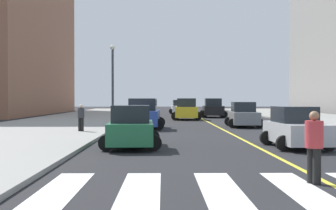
{
  "coord_description": "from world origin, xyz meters",
  "views": [
    {
      "loc": [
        -4.0,
        -5.8,
        2.04
      ],
      "look_at": [
        -3.52,
        33.9,
        1.48
      ],
      "focal_mm": 46.38,
      "sensor_mm": 36.0,
      "label": 1
    }
  ],
  "objects_px": {
    "car_blue_seventh": "(143,115)",
    "pedestrian_crossing": "(314,144)",
    "car_yellow_nearest": "(186,110)",
    "fire_hydrant": "(311,117)",
    "pedestrian_walking_west": "(81,116)",
    "car_green_third": "(131,128)",
    "street_lamp": "(113,75)",
    "car_white_second": "(179,107)",
    "car_silver_sixth": "(295,128)",
    "car_black_fifth": "(213,108)",
    "car_gray_fourth": "(243,115)"
  },
  "relations": [
    {
      "from": "pedestrian_walking_west",
      "to": "fire_hydrant",
      "type": "relative_size",
      "value": 1.76
    },
    {
      "from": "car_white_second",
      "to": "car_silver_sixth",
      "type": "distance_m",
      "value": 40.71
    },
    {
      "from": "car_gray_fourth",
      "to": "car_black_fifth",
      "type": "bearing_deg",
      "value": -86.47
    },
    {
      "from": "car_green_third",
      "to": "pedestrian_walking_west",
      "type": "bearing_deg",
      "value": 112.95
    },
    {
      "from": "car_white_second",
      "to": "car_blue_seventh",
      "type": "distance_m",
      "value": 29.42
    },
    {
      "from": "car_green_third",
      "to": "car_silver_sixth",
      "type": "bearing_deg",
      "value": -2.33
    },
    {
      "from": "pedestrian_walking_west",
      "to": "fire_hydrant",
      "type": "bearing_deg",
      "value": -137.25
    },
    {
      "from": "car_yellow_nearest",
      "to": "pedestrian_walking_west",
      "type": "bearing_deg",
      "value": -109.86
    },
    {
      "from": "car_yellow_nearest",
      "to": "street_lamp",
      "type": "distance_m",
      "value": 9.07
    },
    {
      "from": "car_gray_fourth",
      "to": "pedestrian_walking_west",
      "type": "distance_m",
      "value": 12.29
    },
    {
      "from": "car_silver_sixth",
      "to": "car_green_third",
      "type": "bearing_deg",
      "value": -2.4
    },
    {
      "from": "car_silver_sixth",
      "to": "car_blue_seventh",
      "type": "height_order",
      "value": "car_blue_seventh"
    },
    {
      "from": "car_silver_sixth",
      "to": "car_blue_seventh",
      "type": "bearing_deg",
      "value": -61.14
    },
    {
      "from": "car_yellow_nearest",
      "to": "fire_hydrant",
      "type": "bearing_deg",
      "value": -38.32
    },
    {
      "from": "car_white_second",
      "to": "car_blue_seventh",
      "type": "height_order",
      "value": "car_blue_seventh"
    },
    {
      "from": "fire_hydrant",
      "to": "street_lamp",
      "type": "bearing_deg",
      "value": 169.82
    },
    {
      "from": "car_gray_fourth",
      "to": "car_blue_seventh",
      "type": "relative_size",
      "value": 0.88
    },
    {
      "from": "car_green_third",
      "to": "street_lamp",
      "type": "bearing_deg",
      "value": 96.58
    },
    {
      "from": "pedestrian_crossing",
      "to": "street_lamp",
      "type": "height_order",
      "value": "street_lamp"
    },
    {
      "from": "car_silver_sixth",
      "to": "street_lamp",
      "type": "relative_size",
      "value": 0.6
    },
    {
      "from": "car_yellow_nearest",
      "to": "car_blue_seventh",
      "type": "bearing_deg",
      "value": -102.73
    },
    {
      "from": "pedestrian_crossing",
      "to": "car_blue_seventh",
      "type": "bearing_deg",
      "value": 168.61
    },
    {
      "from": "car_black_fifth",
      "to": "street_lamp",
      "type": "distance_m",
      "value": 15.07
    },
    {
      "from": "car_green_third",
      "to": "car_gray_fourth",
      "type": "height_order",
      "value": "car_gray_fourth"
    },
    {
      "from": "car_silver_sixth",
      "to": "street_lamp",
      "type": "xyz_separation_m",
      "value": [
        -9.85,
        19.1,
        3.25
      ]
    },
    {
      "from": "car_yellow_nearest",
      "to": "car_white_second",
      "type": "xyz_separation_m",
      "value": [
        -0.13,
        16.09,
        -0.09
      ]
    },
    {
      "from": "car_black_fifth",
      "to": "street_lamp",
      "type": "bearing_deg",
      "value": 50.61
    },
    {
      "from": "car_white_second",
      "to": "car_silver_sixth",
      "type": "bearing_deg",
      "value": -86.17
    },
    {
      "from": "car_black_fifth",
      "to": "pedestrian_walking_west",
      "type": "relative_size",
      "value": 3.07
    },
    {
      "from": "car_white_second",
      "to": "pedestrian_crossing",
      "type": "height_order",
      "value": "car_white_second"
    },
    {
      "from": "car_white_second",
      "to": "car_black_fifth",
      "type": "distance_m",
      "value": 11.05
    },
    {
      "from": "car_green_third",
      "to": "car_blue_seventh",
      "type": "relative_size",
      "value": 0.86
    },
    {
      "from": "car_yellow_nearest",
      "to": "car_gray_fourth",
      "type": "distance_m",
      "value": 11.59
    },
    {
      "from": "car_white_second",
      "to": "car_green_third",
      "type": "height_order",
      "value": "car_white_second"
    },
    {
      "from": "car_green_third",
      "to": "fire_hydrant",
      "type": "height_order",
      "value": "car_green_third"
    },
    {
      "from": "car_gray_fourth",
      "to": "fire_hydrant",
      "type": "bearing_deg",
      "value": -152.52
    },
    {
      "from": "car_blue_seventh",
      "to": "pedestrian_crossing",
      "type": "xyz_separation_m",
      "value": [
        4.94,
        -19.11,
        -0.01
      ]
    },
    {
      "from": "car_yellow_nearest",
      "to": "car_white_second",
      "type": "bearing_deg",
      "value": 93.28
    },
    {
      "from": "car_yellow_nearest",
      "to": "fire_hydrant",
      "type": "relative_size",
      "value": 5.38
    },
    {
      "from": "car_yellow_nearest",
      "to": "car_green_third",
      "type": "distance_m",
      "value": 24.74
    },
    {
      "from": "pedestrian_walking_west",
      "to": "fire_hydrant",
      "type": "xyz_separation_m",
      "value": [
        16.6,
        8.8,
        -0.43
      ]
    },
    {
      "from": "car_gray_fourth",
      "to": "car_silver_sixth",
      "type": "distance_m",
      "value": 13.46
    },
    {
      "from": "pedestrian_crossing",
      "to": "car_gray_fourth",
      "type": "bearing_deg",
      "value": 148.01
    },
    {
      "from": "car_yellow_nearest",
      "to": "fire_hydrant",
      "type": "height_order",
      "value": "car_yellow_nearest"
    },
    {
      "from": "car_black_fifth",
      "to": "pedestrian_walking_west",
      "type": "xyz_separation_m",
      "value": [
        -10.39,
        -22.65,
        0.03
      ]
    },
    {
      "from": "car_black_fifth",
      "to": "car_green_third",
      "type": "bearing_deg",
      "value": 79.68
    },
    {
      "from": "fire_hydrant",
      "to": "car_green_third",
      "type": "bearing_deg",
      "value": -129.02
    },
    {
      "from": "car_gray_fourth",
      "to": "car_silver_sixth",
      "type": "relative_size",
      "value": 1.06
    },
    {
      "from": "car_yellow_nearest",
      "to": "fire_hydrant",
      "type": "distance_m",
      "value": 12.58
    },
    {
      "from": "car_silver_sixth",
      "to": "pedestrian_crossing",
      "type": "relative_size",
      "value": 2.24
    }
  ]
}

